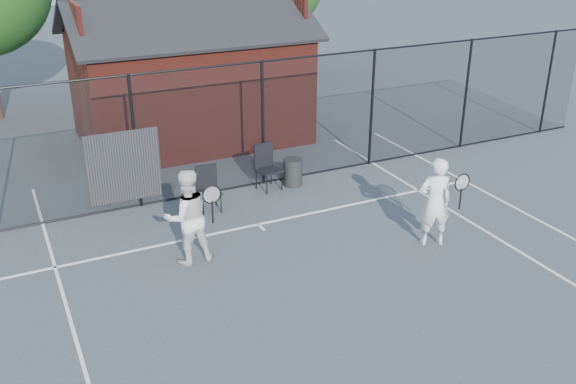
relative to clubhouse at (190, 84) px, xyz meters
name	(u,v)px	position (x,y,z in m)	size (l,w,h in m)	color
ground	(327,295)	(-0.50, -9.00, -1.61)	(80.00, 80.00, 0.00)	#3F4548
court_lines	(368,337)	(-0.50, -10.32, -1.60)	(11.02, 18.00, 0.01)	white
fence	(210,134)	(-0.80, -4.00, -0.16)	(22.04, 3.00, 3.00)	black
clubhouse	(190,84)	(0.00, 0.00, 0.00)	(6.50, 4.36, 4.19)	maroon
player_front	(435,202)	(2.27, -8.25, -0.70)	(0.86, 0.69, 1.81)	white
player_back	(187,217)	(-2.26, -6.84, -0.68)	(1.00, 0.73, 1.84)	white
chair_left	(209,190)	(-1.18, -4.90, -1.11)	(0.47, 0.49, 0.99)	black
chair_right	(269,168)	(0.46, -4.40, -1.07)	(0.52, 0.54, 1.08)	black
waste_bin	(293,172)	(1.09, -4.40, -1.27)	(0.46, 0.46, 0.67)	black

